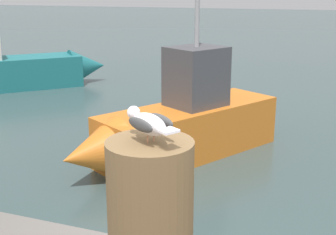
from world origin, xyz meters
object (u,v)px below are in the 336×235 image
object	(u,v)px
seagull	(149,123)
boat_teal	(16,69)
boat_orange	(175,125)
mooring_post	(151,226)

from	to	relation	value
seagull	boat_teal	world-z (taller)	boat_teal
boat_orange	boat_teal	xyz separation A→B (m)	(-6.08, 3.71, -0.03)
boat_teal	boat_orange	bearing A→B (deg)	-31.39
seagull	boat_teal	xyz separation A→B (m)	(-7.68, 8.65, -1.62)
mooring_post	boat_teal	world-z (taller)	boat_teal
boat_orange	seagull	bearing A→B (deg)	-72.09
seagull	boat_teal	distance (m)	11.68
mooring_post	seagull	world-z (taller)	seagull
mooring_post	boat_orange	distance (m)	5.31
seagull	boat_orange	xyz separation A→B (m)	(-1.60, 4.94, -1.60)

